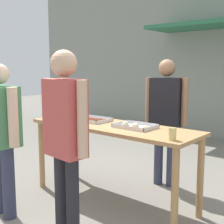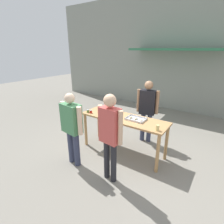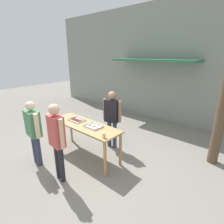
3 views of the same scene
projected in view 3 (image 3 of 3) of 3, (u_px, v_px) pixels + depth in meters
The scene contains 11 objects.
ground_plane at pixel (86, 155), 4.75m from camera, with size 24.00×24.00×0.00m, color gray.
building_facade_back at pixel (160, 64), 6.88m from camera, with size 12.00×1.11×4.50m.
serving_table at pixel (85, 129), 4.50m from camera, with size 2.08×0.67×0.91m.
food_tray_sausages at pixel (77, 120), 4.70m from camera, with size 0.43×0.31×0.04m.
food_tray_buns at pixel (93, 126), 4.30m from camera, with size 0.43×0.30×0.06m.
condiment_jar_mustard at pixel (57, 117), 4.85m from camera, with size 0.06×0.06×0.08m.
condiment_jar_ketchup at pixel (59, 118), 4.80m from camera, with size 0.06×0.06×0.08m.
beer_cup at pixel (104, 135), 3.72m from camera, with size 0.07×0.07×0.12m.
person_server_behind_table at pixel (112, 115), 4.88m from camera, with size 0.56×0.29×1.67m.
person_customer_holding_hotdog at pixel (33, 128), 4.12m from camera, with size 0.64×0.29×1.61m.
person_customer_with_cup at pixel (57, 136), 3.53m from camera, with size 0.54×0.24×1.71m.
Camera 3 is at (3.25, -2.65, 2.62)m, focal length 28.00 mm.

